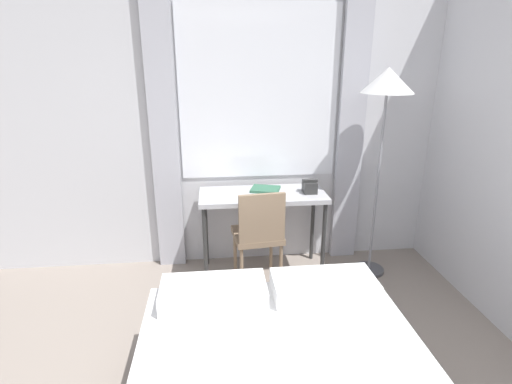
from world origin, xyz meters
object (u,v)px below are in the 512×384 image
object	(u,v)px
desk	(263,202)
book	(265,189)
desk_chair	(259,232)
standing_lamp	(386,95)
telephone	(310,187)

from	to	relation	value
desk	book	distance (m)	0.12
desk	desk_chair	bearing A→B (deg)	-104.61
standing_lamp	desk	bearing A→B (deg)	174.06
telephone	book	xyz separation A→B (m)	(-0.38, 0.09, -0.04)
telephone	book	distance (m)	0.39
standing_lamp	book	size ratio (longest dim) A/B	6.26
desk	book	xyz separation A→B (m)	(0.03, 0.07, 0.09)
book	telephone	bearing A→B (deg)	-13.94
desk	desk_chair	xyz separation A→B (m)	(-0.06, -0.22, -0.19)
standing_lamp	desk_chair	bearing A→B (deg)	-173.42
telephone	desk	bearing A→B (deg)	176.72
desk_chair	telephone	size ratio (longest dim) A/B	6.55
desk_chair	telephone	world-z (taller)	telephone
telephone	book	size ratio (longest dim) A/B	0.46
desk	telephone	world-z (taller)	telephone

